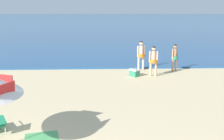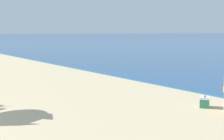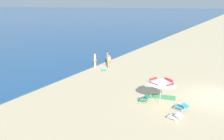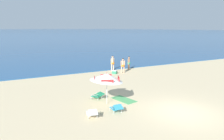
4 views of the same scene
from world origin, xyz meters
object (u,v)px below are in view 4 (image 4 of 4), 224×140
Objects in this scene: beach_umbrella_striped_main at (107,77)px; beach_towel at (124,100)px; lounge_chair_facing_sea at (117,108)px; person_wading_in at (129,62)px; lounge_chair_beside_umbrella at (92,113)px; lounge_chair_under_umbrella at (98,95)px; person_standing_near_shore at (123,64)px; cooler_box at (115,72)px; person_standing_beside at (113,62)px.

beach_umbrella_striped_main is 1.42× the size of beach_towel.
person_wading_in reaches higher than lounge_chair_facing_sea.
beach_umbrella_striped_main reaches higher than lounge_chair_beside_umbrella.
lounge_chair_facing_sea is 2.29m from beach_towel.
lounge_chair_beside_umbrella is (-1.66, -1.59, -1.50)m from beach_umbrella_striped_main.
lounge_chair_beside_umbrella is at bearing -119.37° from lounge_chair_under_umbrella.
lounge_chair_under_umbrella is at bearing 97.76° from beach_umbrella_striped_main.
person_standing_near_shore reaches higher than cooler_box.
beach_umbrella_striped_main reaches higher than person_wading_in.
person_wading_in is at bearing 46.98° from lounge_chair_under_umbrella.
person_standing_near_shore is at bearing 51.87° from lounge_chair_beside_umbrella.
person_standing_near_shore is (5.72, 7.82, -0.84)m from beach_umbrella_striped_main.
beach_umbrella_striped_main is 11.53m from person_wading_in.
cooler_box is at bearing -155.16° from person_wading_in.
beach_towel is at bearing -112.90° from person_standing_beside.
cooler_box is (4.87, 6.72, -0.08)m from lounge_chair_under_umbrella.
beach_umbrella_striped_main is at bearing -82.24° from lounge_chair_under_umbrella.
cooler_box is (4.83, 9.36, -0.07)m from lounge_chair_facing_sea.
person_standing_beside is (-0.43, 1.62, 0.06)m from person_standing_near_shore.
lounge_chair_facing_sea is 12.26m from person_standing_beside.
beach_towel is (-3.91, -9.26, -1.00)m from person_standing_beside.
lounge_chair_facing_sea is 12.81m from person_wading_in.
lounge_chair_facing_sea is 0.56× the size of person_standing_near_shore.
lounge_chair_under_umbrella is 3.09m from lounge_chair_beside_umbrella.
person_standing_near_shore is 1.87m from person_wading_in.
lounge_chair_under_umbrella is at bearing 90.87° from lounge_chair_facing_sea.
person_standing_near_shore is at bearing -142.02° from person_wading_in.
lounge_chair_facing_sea reaches higher than lounge_chair_under_umbrella.
beach_umbrella_striped_main is at bearing 85.91° from lounge_chair_facing_sea.
lounge_chair_facing_sea is (0.04, -2.64, -0.00)m from lounge_chair_under_umbrella.
person_standing_beside is 1.89m from cooler_box.
person_standing_near_shore is (5.87, 6.72, 0.66)m from lounge_chair_under_umbrella.
lounge_chair_beside_umbrella is at bearing -149.91° from beach_towel.
person_standing_near_shore is 0.90× the size of beach_towel.
lounge_chair_under_umbrella is at bearing 148.90° from beach_towel.
person_standing_beside is 1.09× the size of person_wading_in.
beach_umbrella_striped_main is at bearing -121.08° from cooler_box.
person_standing_near_shore reaches higher than lounge_chair_beside_umbrella.
person_wading_in is (1.90, -0.47, -0.09)m from person_standing_beside.
person_standing_beside is at bearing 104.82° from person_standing_near_shore.
lounge_chair_under_umbrella is 9.98m from person_standing_beside.
lounge_chair_under_umbrella is at bearing -131.15° from person_standing_near_shore.
person_standing_near_shore is (7.39, 9.41, 0.67)m from lounge_chair_beside_umbrella.
person_wading_in is at bearing 55.21° from lounge_chair_facing_sea.
lounge_chair_beside_umbrella is at bearing -124.13° from cooler_box.
person_standing_near_shore is 2.69× the size of cooler_box.
lounge_chair_under_umbrella reaches higher than cooler_box.
lounge_chair_under_umbrella is 0.56× the size of beach_towel.
beach_umbrella_striped_main reaches higher than person_standing_near_shore.
person_wading_in reaches higher than beach_towel.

